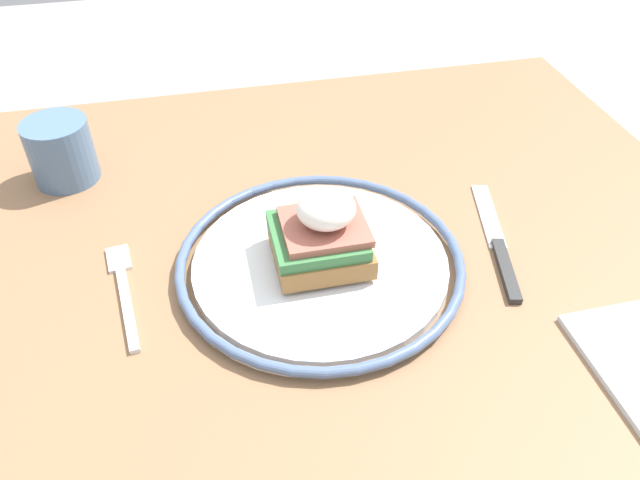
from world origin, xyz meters
name	(u,v)px	position (x,y,z in m)	size (l,w,h in m)	color
dining_table	(337,346)	(0.00, 0.00, 0.61)	(0.86, 0.80, 0.73)	#846042
plate	(320,261)	(-0.02, 0.00, 0.74)	(0.28, 0.28, 0.02)	silver
sandwich	(321,232)	(-0.02, 0.00, 0.78)	(0.09, 0.13, 0.08)	olive
fork	(124,289)	(-0.21, 0.01, 0.74)	(0.03, 0.15, 0.00)	silver
knife	(499,247)	(0.16, -0.01, 0.74)	(0.06, 0.18, 0.01)	#2D2D2D
cup	(61,150)	(-0.27, 0.22, 0.77)	(0.07, 0.07, 0.07)	slate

